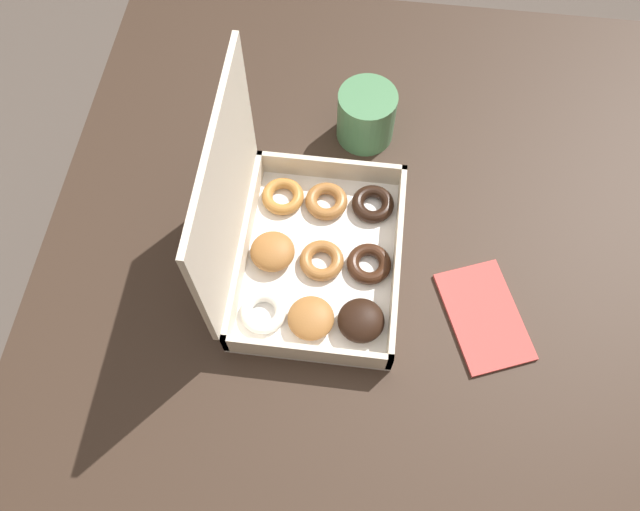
{
  "coord_description": "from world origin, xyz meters",
  "views": [
    {
      "loc": [
        -0.34,
        0.01,
        1.56
      ],
      "look_at": [
        0.05,
        0.05,
        0.77
      ],
      "focal_mm": 35.0,
      "sensor_mm": 36.0,
      "label": 1
    }
  ],
  "objects": [
    {
      "name": "coffee_mug",
      "position": [
        0.29,
        0.01,
        0.79
      ],
      "size": [
        0.09,
        0.09,
        0.09
      ],
      "color": "#4C8456",
      "rests_on": "dining_table"
    },
    {
      "name": "donut_box",
      "position": [
        0.04,
        0.08,
        0.8
      ],
      "size": [
        0.3,
        0.23,
        0.28
      ],
      "color": "white",
      "rests_on": "dining_table"
    },
    {
      "name": "ground_plane",
      "position": [
        0.0,
        0.0,
        0.0
      ],
      "size": [
        8.0,
        8.0,
        0.0
      ],
      "primitive_type": "plane",
      "color": "#564C44"
    },
    {
      "name": "paper_napkin",
      "position": [
        -0.01,
        -0.18,
        0.75
      ],
      "size": [
        0.18,
        0.15,
        0.01
      ],
      "color": "#CC4C47",
      "rests_on": "dining_table"
    },
    {
      "name": "dining_table",
      "position": [
        0.0,
        0.0,
        0.65
      ],
      "size": [
        1.19,
        0.93,
        0.75
      ],
      "color": "#38281E",
      "rests_on": "ground_plane"
    }
  ]
}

